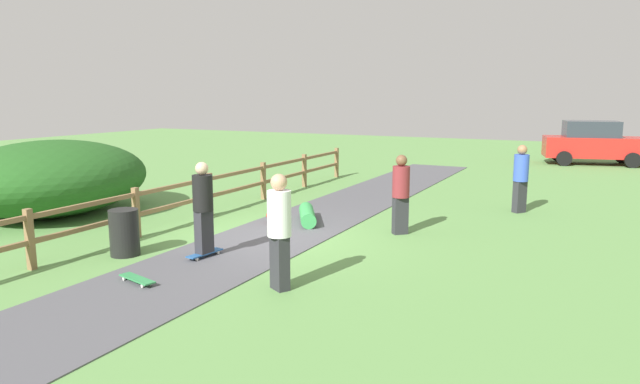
{
  "coord_description": "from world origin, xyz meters",
  "views": [
    {
      "loc": [
        6.36,
        -10.32,
        3.08
      ],
      "look_at": [
        0.94,
        0.52,
        1.0
      ],
      "focal_mm": 32.07,
      "sensor_mm": 36.0,
      "label": 1
    }
  ],
  "objects": [
    {
      "name": "bystander_blue",
      "position": [
        4.46,
        5.24,
        0.99
      ],
      "size": [
        0.53,
        0.53,
        1.78
      ],
      "color": "#2D2D33",
      "rests_on": "ground_plane"
    },
    {
      "name": "bystander_maroon",
      "position": [
        2.41,
        1.59,
        0.98
      ],
      "size": [
        0.54,
        0.54,
        1.77
      ],
      "color": "#2D2D33",
      "rests_on": "ground_plane"
    },
    {
      "name": "wooden_fence",
      "position": [
        -2.6,
        0.0,
        0.67
      ],
      "size": [
        0.12,
        18.12,
        1.1
      ],
      "color": "olive",
      "rests_on": "ground_plane"
    },
    {
      "name": "asphalt_path",
      "position": [
        0.0,
        0.0,
        0.01
      ],
      "size": [
        2.4,
        28.0,
        0.02
      ],
      "primitive_type": "cube",
      "color": "#515156",
      "rests_on": "ground_plane"
    },
    {
      "name": "parked_car_red",
      "position": [
        5.91,
        17.65,
        0.96
      ],
      "size": [
        4.46,
        2.65,
        1.92
      ],
      "color": "red",
      "rests_on": "ground_plane"
    },
    {
      "name": "trash_bin",
      "position": [
        -1.8,
        -2.43,
        0.45
      ],
      "size": [
        0.56,
        0.56,
        0.9
      ],
      "primitive_type": "cylinder",
      "color": "black",
      "rests_on": "ground_plane"
    },
    {
      "name": "skater_fallen",
      "position": [
        -0.01,
        1.58,
        0.2
      ],
      "size": [
        1.4,
        1.46,
        0.36
      ],
      "color": "green",
      "rests_on": "asphalt_path"
    },
    {
      "name": "skater_riding",
      "position": [
        -0.31,
        -1.89,
        1.04
      ],
      "size": [
        0.43,
        0.82,
        1.82
      ],
      "color": "#265999",
      "rests_on": "asphalt_path"
    },
    {
      "name": "ground_plane",
      "position": [
        0.0,
        0.0,
        0.0
      ],
      "size": [
        60.0,
        60.0,
        0.0
      ],
      "primitive_type": "plane",
      "color": "#60934C"
    },
    {
      "name": "bush_large",
      "position": [
        -6.32,
        -0.39,
        0.96
      ],
      "size": [
        4.23,
        5.08,
        1.92
      ],
      "primitive_type": "ellipsoid",
      "color": "#23561E",
      "rests_on": "ground_plane"
    },
    {
      "name": "skateboard_loose",
      "position": [
        -0.35,
        -3.62,
        0.09
      ],
      "size": [
        0.82,
        0.4,
        0.08
      ],
      "color": "#338C4C",
      "rests_on": "asphalt_path"
    },
    {
      "name": "bystander_white",
      "position": [
        1.88,
        -2.78,
        1.04
      ],
      "size": [
        0.52,
        0.52,
        1.87
      ],
      "color": "#2D2D33",
      "rests_on": "ground_plane"
    }
  ]
}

